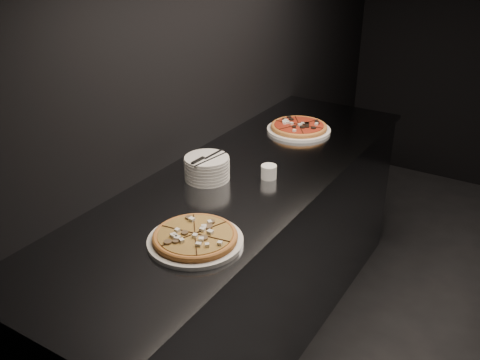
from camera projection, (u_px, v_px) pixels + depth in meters
The scene contains 7 objects.
wall_left at pixel (174, 63), 2.42m from camera, with size 0.02×5.00×2.80m, color black.
counter at pixel (243, 259), 2.67m from camera, with size 0.74×2.44×0.92m.
pizza_mushroom at pixel (195, 238), 1.95m from camera, with size 0.36×0.36×0.04m.
pizza_tomato at pixel (299, 128), 2.97m from camera, with size 0.35×0.35×0.04m.
plate_stack at pixel (207, 168), 2.42m from camera, with size 0.20×0.20×0.11m.
cutlery at pixel (206, 158), 2.38m from camera, with size 0.09×0.21×0.01m.
ramekin at pixel (269, 171), 2.43m from camera, with size 0.07×0.07×0.06m.
Camera 1 is at (-0.98, -1.89, 2.00)m, focal length 40.00 mm.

